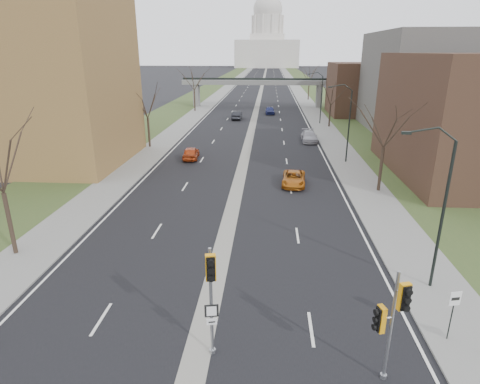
# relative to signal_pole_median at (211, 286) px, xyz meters

# --- Properties ---
(ground) EXTENTS (700.00, 700.00, 0.00)m
(ground) POSITION_rel_signal_pole_median_xyz_m (-0.71, 0.13, -3.48)
(ground) COLOR black
(ground) RESTS_ON ground
(road_surface) EXTENTS (20.00, 600.00, 0.01)m
(road_surface) POSITION_rel_signal_pole_median_xyz_m (-0.71, 150.13, -3.48)
(road_surface) COLOR black
(road_surface) RESTS_ON ground
(median_strip) EXTENTS (1.20, 600.00, 0.02)m
(median_strip) POSITION_rel_signal_pole_median_xyz_m (-0.71, 150.13, -3.48)
(median_strip) COLOR gray
(median_strip) RESTS_ON ground
(sidewalk_right) EXTENTS (4.00, 600.00, 0.12)m
(sidewalk_right) POSITION_rel_signal_pole_median_xyz_m (11.29, 150.13, -3.42)
(sidewalk_right) COLOR gray
(sidewalk_right) RESTS_ON ground
(sidewalk_left) EXTENTS (4.00, 600.00, 0.12)m
(sidewalk_left) POSITION_rel_signal_pole_median_xyz_m (-12.71, 150.13, -3.42)
(sidewalk_left) COLOR gray
(sidewalk_left) RESTS_ON ground
(grass_verge_right) EXTENTS (8.00, 600.00, 0.10)m
(grass_verge_right) POSITION_rel_signal_pole_median_xyz_m (17.29, 150.13, -3.43)
(grass_verge_right) COLOR #2D441F
(grass_verge_right) RESTS_ON ground
(grass_verge_left) EXTENTS (8.00, 600.00, 0.10)m
(grass_verge_left) POSITION_rel_signal_pole_median_xyz_m (-18.71, 150.13, -3.43)
(grass_verge_left) COLOR #2D441F
(grass_verge_left) RESTS_ON ground
(apartment_building) EXTENTS (25.00, 16.00, 22.00)m
(apartment_building) POSITION_rel_signal_pole_median_xyz_m (-26.71, 30.13, 7.52)
(apartment_building) COLOR olive
(apartment_building) RESTS_ON ground
(commercial_block_mid) EXTENTS (18.00, 22.00, 15.00)m
(commercial_block_mid) POSITION_rel_signal_pole_median_xyz_m (27.29, 52.13, 4.02)
(commercial_block_mid) COLOR #504E49
(commercial_block_mid) RESTS_ON ground
(commercial_block_far) EXTENTS (14.00, 14.00, 10.00)m
(commercial_block_far) POSITION_rel_signal_pole_median_xyz_m (21.29, 70.13, 1.52)
(commercial_block_far) COLOR #432C1F
(commercial_block_far) RESTS_ON ground
(pedestrian_bridge) EXTENTS (34.00, 3.00, 6.45)m
(pedestrian_bridge) POSITION_rel_signal_pole_median_xyz_m (-0.71, 80.13, 1.36)
(pedestrian_bridge) COLOR slate
(pedestrian_bridge) RESTS_ON ground
(capitol) EXTENTS (48.00, 42.00, 55.75)m
(capitol) POSITION_rel_signal_pole_median_xyz_m (-0.71, 320.13, 15.12)
(capitol) COLOR silver
(capitol) RESTS_ON ground
(streetlight_near) EXTENTS (2.61, 0.20, 8.70)m
(streetlight_near) POSITION_rel_signal_pole_median_xyz_m (10.28, 6.13, 3.47)
(streetlight_near) COLOR black
(streetlight_near) RESTS_ON sidewalk_right
(streetlight_mid) EXTENTS (2.61, 0.20, 8.70)m
(streetlight_mid) POSITION_rel_signal_pole_median_xyz_m (10.28, 32.13, 3.47)
(streetlight_mid) COLOR black
(streetlight_mid) RESTS_ON sidewalk_right
(streetlight_far) EXTENTS (2.61, 0.20, 8.70)m
(streetlight_far) POSITION_rel_signal_pole_median_xyz_m (10.28, 58.13, 3.47)
(streetlight_far) COLOR black
(streetlight_far) RESTS_ON sidewalk_right
(tree_left_b) EXTENTS (6.75, 6.75, 8.81)m
(tree_left_b) POSITION_rel_signal_pole_median_xyz_m (-13.71, 38.13, 2.75)
(tree_left_b) COLOR #382B21
(tree_left_b) RESTS_ON sidewalk_left
(tree_left_c) EXTENTS (7.65, 7.65, 9.99)m
(tree_left_c) POSITION_rel_signal_pole_median_xyz_m (-13.71, 72.13, 3.56)
(tree_left_c) COLOR #382B21
(tree_left_c) RESTS_ON sidewalk_left
(tree_right_a) EXTENTS (7.20, 7.20, 9.40)m
(tree_right_a) POSITION_rel_signal_pole_median_xyz_m (12.29, 22.13, 3.15)
(tree_right_a) COLOR #382B21
(tree_right_a) RESTS_ON sidewalk_right
(tree_right_b) EXTENTS (6.30, 6.30, 8.22)m
(tree_right_b) POSITION_rel_signal_pole_median_xyz_m (12.29, 55.13, 2.34)
(tree_right_b) COLOR #382B21
(tree_right_b) RESTS_ON sidewalk_right
(tree_right_c) EXTENTS (7.65, 7.65, 9.99)m
(tree_right_c) POSITION_rel_signal_pole_median_xyz_m (12.29, 95.13, 3.56)
(tree_right_c) COLOR #382B21
(tree_right_c) RESTS_ON sidewalk_right
(signal_pole_median) EXTENTS (0.61, 0.83, 5.00)m
(signal_pole_median) POSITION_rel_signal_pole_median_xyz_m (0.00, 0.00, 0.00)
(signal_pole_median) COLOR gray
(signal_pole_median) RESTS_ON ground
(signal_pole_right) EXTENTS (1.04, 0.80, 4.80)m
(signal_pole_right) POSITION_rel_signal_pole_median_xyz_m (6.74, -0.85, -0.34)
(signal_pole_right) COLOR gray
(signal_pole_right) RESTS_ON ground
(speed_limit_sign) EXTENTS (0.52, 0.15, 2.43)m
(speed_limit_sign) POSITION_rel_signal_pole_median_xyz_m (10.23, 1.76, -1.69)
(speed_limit_sign) COLOR black
(speed_limit_sign) RESTS_ON sidewalk_right
(car_left_near) EXTENTS (2.05, 4.44, 1.47)m
(car_left_near) POSITION_rel_signal_pole_median_xyz_m (-7.06, 32.50, -2.74)
(car_left_near) COLOR #AD3A13
(car_left_near) RESTS_ON ground
(car_left_far) EXTENTS (1.71, 4.76, 1.56)m
(car_left_far) POSITION_rel_signal_pole_median_xyz_m (-3.92, 62.23, -2.70)
(car_left_far) COLOR black
(car_left_far) RESTS_ON ground
(car_right_near) EXTENTS (2.51, 4.81, 1.29)m
(car_right_near) POSITION_rel_signal_pole_median_xyz_m (4.63, 23.45, -2.83)
(car_right_near) COLOR #A95812
(car_right_near) RESTS_ON ground
(car_right_mid) EXTENTS (2.14, 5.15, 1.49)m
(car_right_mid) POSITION_rel_signal_pole_median_xyz_m (7.88, 43.30, -2.74)
(car_right_mid) COLOR #939298
(car_right_mid) RESTS_ON ground
(car_right_far) EXTENTS (1.99, 4.52, 1.51)m
(car_right_far) POSITION_rel_signal_pole_median_xyz_m (2.28, 69.37, -2.72)
(car_right_far) COLOR navy
(car_right_far) RESTS_ON ground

